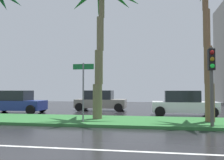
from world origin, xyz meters
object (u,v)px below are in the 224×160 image
at_px(traffic_signal_median_right, 212,72).
at_px(car_in_traffic_leading, 16,102).
at_px(street_name_sign, 83,84).
at_px(car_in_traffic_third, 183,104).
at_px(car_in_traffic_second, 100,101).
at_px(palm_tree_centre_left, 101,5).

bearing_deg(traffic_signal_median_right, car_in_traffic_leading, 156.72).
bearing_deg(street_name_sign, car_in_traffic_third, 43.31).
distance_m(car_in_traffic_leading, car_in_traffic_second, 6.74).
height_order(car_in_traffic_second, car_in_traffic_third, same).
bearing_deg(car_in_traffic_leading, car_in_traffic_third, 0.55).
xyz_separation_m(traffic_signal_median_right, car_in_traffic_third, (-0.57, 5.72, -1.77)).
height_order(car_in_traffic_leading, car_in_traffic_second, same).
bearing_deg(car_in_traffic_third, traffic_signal_median_right, -84.35).
bearing_deg(palm_tree_centre_left, car_in_traffic_second, 102.68).
height_order(car_in_traffic_leading, car_in_traffic_third, same).
distance_m(car_in_traffic_leading, car_in_traffic_third, 12.44).
bearing_deg(car_in_traffic_leading, car_in_traffic_second, 28.69).
distance_m(traffic_signal_median_right, car_in_traffic_leading, 14.27).
height_order(traffic_signal_median_right, street_name_sign, traffic_signal_median_right).
relative_size(traffic_signal_median_right, car_in_traffic_third, 0.82).
distance_m(palm_tree_centre_left, car_in_traffic_leading, 10.10).
xyz_separation_m(traffic_signal_median_right, car_in_traffic_second, (-7.09, 8.83, -1.77)).
bearing_deg(car_in_traffic_second, car_in_traffic_leading, -151.31).
xyz_separation_m(traffic_signal_median_right, car_in_traffic_leading, (-13.01, 5.60, -1.77)).
height_order(palm_tree_centre_left, car_in_traffic_second, palm_tree_centre_left).
distance_m(car_in_traffic_second, car_in_traffic_third, 7.24).
bearing_deg(street_name_sign, traffic_signal_median_right, -4.43).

